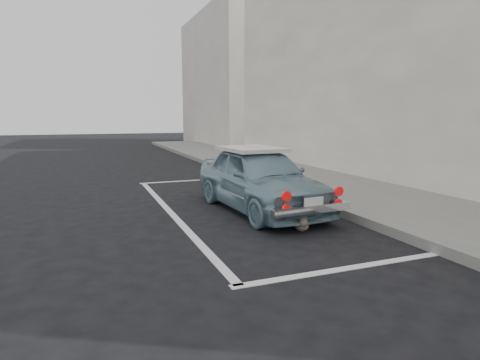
% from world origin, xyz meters
% --- Properties ---
extents(ground, '(80.00, 80.00, 0.00)m').
position_xyz_m(ground, '(0.00, 0.00, 0.00)').
color(ground, black).
rests_on(ground, ground).
extents(sidewalk, '(2.80, 40.00, 0.15)m').
position_xyz_m(sidewalk, '(3.20, 2.00, 0.07)').
color(sidewalk, slate).
rests_on(sidewalk, ground).
extents(shop_building, '(3.50, 18.00, 7.00)m').
position_xyz_m(shop_building, '(6.33, 4.00, 3.49)').
color(shop_building, beige).
rests_on(shop_building, ground).
extents(building_far, '(3.50, 10.00, 8.00)m').
position_xyz_m(building_far, '(6.35, 20.00, 4.00)').
color(building_far, '#B9B2A7').
rests_on(building_far, ground).
extents(pline_rear, '(3.00, 0.12, 0.01)m').
position_xyz_m(pline_rear, '(0.50, -0.50, 0.00)').
color(pline_rear, silver).
rests_on(pline_rear, ground).
extents(pline_front, '(3.00, 0.12, 0.01)m').
position_xyz_m(pline_front, '(0.50, 6.50, 0.00)').
color(pline_front, silver).
rests_on(pline_front, ground).
extents(pline_side, '(0.12, 7.00, 0.01)m').
position_xyz_m(pline_side, '(-0.90, 3.00, 0.00)').
color(pline_side, silver).
rests_on(pline_side, ground).
extents(retro_coupe, '(1.62, 3.60, 1.20)m').
position_xyz_m(retro_coupe, '(0.71, 2.59, 0.61)').
color(retro_coupe, '#769AA8').
rests_on(retro_coupe, ground).
extents(cat, '(0.33, 0.47, 0.27)m').
position_xyz_m(cat, '(0.74, 1.04, 0.12)').
color(cat, '#685B4F').
rests_on(cat, ground).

